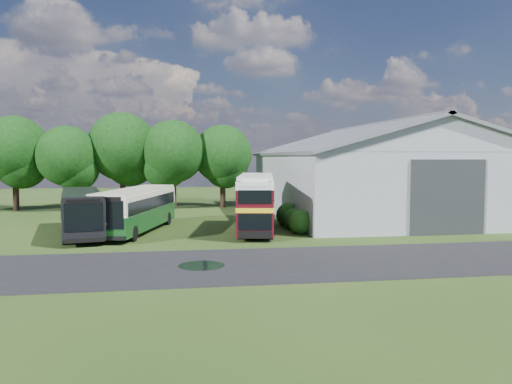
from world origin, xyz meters
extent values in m
plane|color=#203811|center=(0.00, 0.00, 0.00)|extent=(120.00, 120.00, 0.00)
cube|color=black|center=(3.00, -3.00, 0.00)|extent=(60.00, 8.00, 0.02)
cylinder|color=black|center=(-1.50, -3.00, 0.00)|extent=(2.20, 2.20, 0.01)
cube|color=gray|center=(15.00, 16.00, 2.75)|extent=(18.00, 24.00, 5.50)
cube|color=#2D3033|center=(15.00, 3.92, 2.50)|extent=(5.20, 0.18, 5.00)
cylinder|color=black|center=(-18.00, 24.50, 1.71)|extent=(0.56, 0.56, 3.42)
sphere|color=black|center=(-18.00, 24.50, 5.89)|extent=(6.46, 6.46, 6.46)
cylinder|color=black|center=(-13.00, 23.50, 1.53)|extent=(0.56, 0.56, 3.06)
sphere|color=black|center=(-13.00, 23.50, 5.27)|extent=(5.78, 5.78, 5.78)
cylinder|color=black|center=(-8.00, 24.80, 1.80)|extent=(0.56, 0.56, 3.60)
sphere|color=black|center=(-8.00, 24.80, 6.20)|extent=(6.80, 6.80, 6.80)
cylinder|color=black|center=(-3.00, 23.80, 1.66)|extent=(0.56, 0.56, 3.31)
sphere|color=black|center=(-3.00, 23.80, 5.70)|extent=(6.26, 6.26, 6.26)
cylinder|color=black|center=(2.00, 24.60, 1.58)|extent=(0.56, 0.56, 3.17)
sphere|color=black|center=(2.00, 24.60, 5.46)|extent=(5.98, 5.98, 5.98)
sphere|color=#194714|center=(5.60, 6.00, 0.00)|extent=(1.70, 1.70, 1.70)
sphere|color=#194714|center=(5.60, 8.00, 0.00)|extent=(1.60, 1.60, 1.60)
sphere|color=#194714|center=(5.60, 10.00, 0.00)|extent=(1.80, 1.80, 1.80)
cube|color=#103D16|center=(-5.37, 8.53, 1.64)|extent=(5.14, 11.08, 2.69)
cube|color=#460A12|center=(2.76, 7.31, 2.11)|extent=(3.89, 9.43, 3.67)
cube|color=black|center=(-8.90, 7.86, 1.59)|extent=(4.52, 10.80, 2.62)
camera|label=1|loc=(-2.56, -26.42, 5.14)|focal=35.00mm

